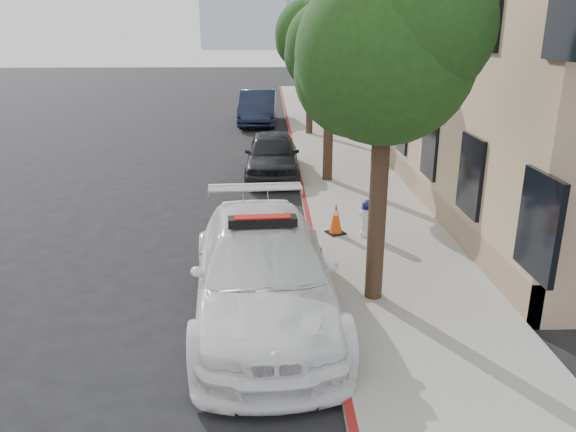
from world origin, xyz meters
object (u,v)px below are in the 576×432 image
(police_car, at_px, (263,271))
(fire_hydrant, at_px, (367,219))
(parked_car_mid, at_px, (272,155))
(traffic_cone, at_px, (336,218))
(parked_car_far, at_px, (258,107))

(police_car, distance_m, fire_hydrant, 4.07)
(parked_car_mid, height_order, fire_hydrant, parked_car_mid)
(parked_car_mid, relative_size, traffic_cone, 5.80)
(police_car, distance_m, traffic_cone, 3.91)
(parked_car_far, distance_m, fire_hydrant, 16.80)
(parked_car_far, height_order, fire_hydrant, parked_car_far)
(parked_car_far, xyz_separation_m, traffic_cone, (2.04, -16.39, -0.31))
(traffic_cone, bearing_deg, fire_hydrant, -15.74)
(parked_car_mid, bearing_deg, police_car, -90.68)
(police_car, relative_size, fire_hydrant, 6.78)
(parked_car_mid, xyz_separation_m, traffic_cone, (1.40, -5.82, -0.21))
(parked_car_far, height_order, traffic_cone, parked_car_far)
(police_car, bearing_deg, fire_hydrant, 51.61)
(police_car, relative_size, traffic_cone, 7.89)
(parked_car_far, relative_size, fire_hydrant, 5.90)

